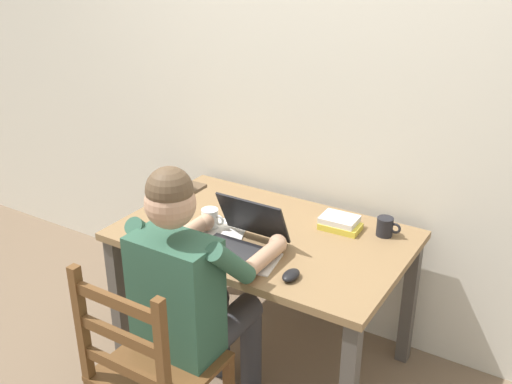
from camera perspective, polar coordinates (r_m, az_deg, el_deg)
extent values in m
plane|color=brown|center=(3.15, 0.68, -15.61)|extent=(8.00, 8.00, 0.00)
cube|color=silver|center=(2.95, 5.87, 10.03)|extent=(6.00, 0.04, 2.60)
cube|color=olive|center=(2.75, 0.75, -4.21)|extent=(1.31, 0.83, 0.03)
cube|color=#4C4742|center=(3.02, -13.10, -10.11)|extent=(0.06, 0.06, 0.69)
cube|color=#4C4742|center=(3.49, -4.76, -4.53)|extent=(0.06, 0.06, 0.69)
cube|color=#4C4742|center=(3.03, 14.49, -10.17)|extent=(0.06, 0.06, 0.69)
cube|color=#2D5642|center=(2.35, -7.68, -9.83)|extent=(0.34, 0.20, 0.50)
sphere|color=tan|center=(2.16, -8.25, -1.08)|extent=(0.19, 0.19, 0.19)
sphere|color=brown|center=(2.14, -8.34, 0.18)|extent=(0.17, 0.17, 0.17)
cube|color=brown|center=(2.21, -6.90, 0.50)|extent=(0.13, 0.10, 0.01)
cylinder|color=#38383D|center=(2.67, -6.19, -11.71)|extent=(0.13, 0.40, 0.13)
cylinder|color=#38383D|center=(2.58, -2.93, -12.99)|extent=(0.13, 0.40, 0.13)
cylinder|color=#38383D|center=(2.93, -3.56, -13.41)|extent=(0.10, 0.10, 0.45)
cylinder|color=#38383D|center=(2.85, -0.49, -14.59)|extent=(0.10, 0.10, 0.45)
cylinder|color=#2D5642|center=(2.44, -10.24, -4.28)|extent=(0.10, 0.25, 0.24)
cylinder|color=tan|center=(2.64, -6.82, -4.03)|extent=(0.07, 0.28, 0.07)
sphere|color=tan|center=(2.73, -4.85, -2.92)|extent=(0.08, 0.08, 0.08)
cylinder|color=#2D5642|center=(2.23, -2.40, -6.91)|extent=(0.10, 0.25, 0.24)
cylinder|color=tan|center=(2.44, 0.66, -6.38)|extent=(0.07, 0.28, 0.07)
sphere|color=tan|center=(2.55, 2.10, -4.96)|extent=(0.08, 0.08, 0.08)
cube|color=brown|center=(2.44, -9.17, -16.22)|extent=(0.42, 0.42, 0.02)
cube|color=brown|center=(2.79, -9.35, -16.28)|extent=(0.04, 0.04, 0.43)
cube|color=brown|center=(2.07, -8.96, -15.65)|extent=(0.04, 0.04, 0.48)
cube|color=brown|center=(2.29, -16.43, -12.02)|extent=(0.04, 0.04, 0.48)
cube|color=brown|center=(2.25, -12.63, -16.20)|extent=(0.36, 0.02, 0.04)
cube|color=brown|center=(2.16, -12.96, -13.35)|extent=(0.36, 0.02, 0.04)
cube|color=brown|center=(2.08, -13.32, -10.28)|extent=(0.36, 0.02, 0.04)
cube|color=black|center=(2.55, -2.19, -6.03)|extent=(0.33, 0.23, 0.02)
cube|color=#2B2B2D|center=(2.54, -2.19, -5.85)|extent=(0.29, 0.17, 0.00)
cube|color=black|center=(2.62, -0.27, -2.49)|extent=(0.33, 0.10, 0.20)
cube|color=silver|center=(2.62, -0.27, -2.49)|extent=(0.29, 0.08, 0.17)
ellipsoid|color=black|center=(2.39, 3.38, -7.99)|extent=(0.06, 0.10, 0.03)
cylinder|color=white|center=(2.77, -4.44, -2.56)|extent=(0.08, 0.08, 0.09)
torus|color=white|center=(2.74, -3.57, -2.73)|extent=(0.05, 0.01, 0.05)
cylinder|color=black|center=(2.76, 12.28, -3.27)|extent=(0.08, 0.08, 0.09)
torus|color=black|center=(2.75, 13.26, -3.43)|extent=(0.05, 0.01, 0.05)
cube|color=gold|center=(2.79, 8.10, -3.30)|extent=(0.19, 0.12, 0.03)
cube|color=white|center=(2.79, 8.02, -2.64)|extent=(0.17, 0.13, 0.03)
cube|color=white|center=(2.76, -3.48, -3.64)|extent=(0.29, 0.26, 0.01)
cube|color=silver|center=(2.80, -3.60, -3.29)|extent=(0.27, 0.22, 0.00)
cube|color=white|center=(2.51, -0.20, -6.63)|extent=(0.23, 0.23, 0.01)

